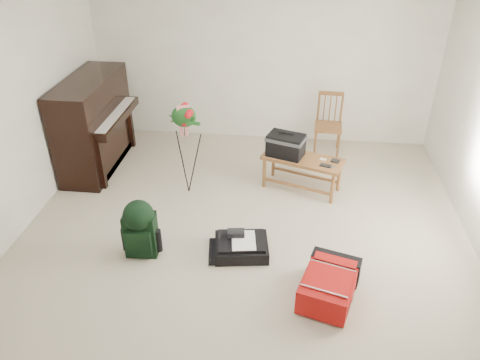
# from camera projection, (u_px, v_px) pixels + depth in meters

# --- Properties ---
(floor) EXTENTS (5.00, 5.50, 0.01)m
(floor) POSITION_uv_depth(u_px,v_px,m) (242.00, 247.00, 5.08)
(floor) COLOR #B8AE94
(floor) RESTS_ON ground
(ceiling) EXTENTS (5.00, 5.50, 0.01)m
(ceiling) POSITION_uv_depth(u_px,v_px,m) (242.00, 6.00, 3.78)
(ceiling) COLOR white
(ceiling) RESTS_ON wall_back
(wall_back) EXTENTS (5.00, 0.04, 2.50)m
(wall_back) POSITION_uv_depth(u_px,v_px,m) (263.00, 58.00, 6.76)
(wall_back) COLOR white
(wall_back) RESTS_ON floor
(piano) EXTENTS (0.71, 1.50, 1.25)m
(piano) POSITION_uv_depth(u_px,v_px,m) (95.00, 125.00, 6.34)
(piano) COLOR black
(piano) RESTS_ON floor
(bench) EXTENTS (1.08, 0.70, 0.77)m
(bench) POSITION_uv_depth(u_px,v_px,m) (291.00, 151.00, 5.81)
(bench) COLOR brown
(bench) RESTS_ON floor
(dining_chair) EXTENTS (0.41, 0.41, 0.89)m
(dining_chair) POSITION_uv_depth(u_px,v_px,m) (328.00, 125.00, 6.76)
(dining_chair) COLOR brown
(dining_chair) RESTS_ON floor
(red_suitcase) EXTENTS (0.63, 0.79, 0.29)m
(red_suitcase) POSITION_uv_depth(u_px,v_px,m) (329.00, 281.00, 4.41)
(red_suitcase) COLOR #BA1807
(red_suitcase) RESTS_ON floor
(black_duffel) EXTENTS (0.62, 0.52, 0.23)m
(black_duffel) POSITION_uv_depth(u_px,v_px,m) (241.00, 246.00, 4.96)
(black_duffel) COLOR black
(black_duffel) RESTS_ON floor
(green_backpack) EXTENTS (0.34, 0.32, 0.65)m
(green_backpack) POSITION_uv_depth(u_px,v_px,m) (140.00, 226.00, 4.80)
(green_backpack) COLOR black
(green_backpack) RESTS_ON floor
(flower_stand) EXTENTS (0.48, 0.48, 1.21)m
(flower_stand) POSITION_uv_depth(u_px,v_px,m) (186.00, 150.00, 5.73)
(flower_stand) COLOR black
(flower_stand) RESTS_ON floor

